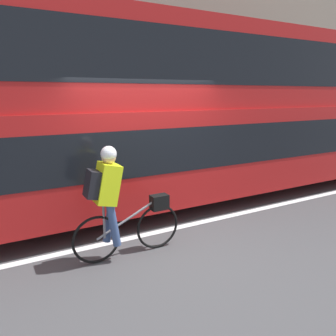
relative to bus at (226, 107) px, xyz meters
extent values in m
plane|color=#424244|center=(-2.54, -1.64, -2.00)|extent=(80.00, 80.00, 0.00)
cube|color=silver|center=(-2.54, -1.38, -1.99)|extent=(50.00, 0.14, 0.01)
cube|color=#A8A399|center=(-2.54, 3.45, -1.93)|extent=(60.00, 2.36, 0.12)
cube|color=gray|center=(-2.54, 4.77, 2.19)|extent=(60.00, 0.30, 8.37)
cylinder|color=black|center=(3.55, 0.00, -1.51)|extent=(0.97, 0.30, 0.97)
cylinder|color=black|center=(-3.55, 0.00, -1.51)|extent=(0.97, 0.30, 0.97)
cube|color=#B21919|center=(0.00, 0.00, -0.85)|extent=(11.44, 2.59, 1.71)
cube|color=black|center=(0.00, 0.00, -0.64)|extent=(10.98, 2.61, 0.75)
cube|color=#B21919|center=(0.00, 0.00, 0.80)|extent=(11.44, 2.49, 1.59)
cube|color=black|center=(0.00, 0.00, 0.88)|extent=(10.98, 2.51, 0.89)
torus|color=black|center=(-2.70, -1.88, -1.66)|extent=(0.68, 0.04, 0.68)
torus|color=black|center=(-3.64, -1.88, -1.66)|extent=(0.68, 0.04, 0.68)
cylinder|color=slate|center=(-3.17, -1.88, -1.44)|extent=(0.95, 0.03, 0.46)
cylinder|color=slate|center=(-3.52, -1.88, -1.41)|extent=(0.03, 0.03, 0.50)
cube|color=black|center=(-2.67, -1.88, -1.28)|extent=(0.26, 0.16, 0.22)
cube|color=#D8EA19|center=(-3.46, -1.88, -0.89)|extent=(0.37, 0.32, 0.58)
cube|color=black|center=(-3.66, -1.88, -0.87)|extent=(0.21, 0.26, 0.38)
cylinder|color=#384C7A|center=(-3.42, -1.79, -1.46)|extent=(0.21, 0.11, 0.61)
cylinder|color=#384C7A|center=(-3.42, -1.97, -1.46)|extent=(0.19, 0.11, 0.61)
sphere|color=tan|center=(-3.42, -1.88, -0.53)|extent=(0.19, 0.19, 0.19)
sphere|color=silver|center=(-3.42, -1.88, -0.49)|extent=(0.21, 0.21, 0.21)
camera|label=1|loc=(-4.78, -5.96, 0.28)|focal=35.00mm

